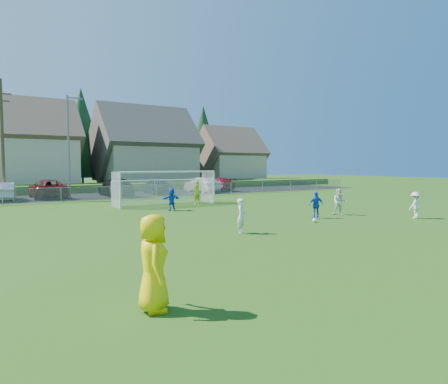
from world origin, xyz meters
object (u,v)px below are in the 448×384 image
(player_blue_a, at_px, (316,205))
(car_b, at_px, (5,192))
(player_white_b, at_px, (339,202))
(player_white_c, at_px, (415,205))
(car_c, at_px, (48,189))
(car_e, at_px, (157,186))
(car_d, at_px, (116,187))
(car_g, at_px, (217,184))
(soccer_ball, at_px, (315,220))
(player_white_a, at_px, (241,216))
(referee, at_px, (153,263))
(player_blue_b, at_px, (171,199))
(car_f, at_px, (202,185))
(goalkeeper, at_px, (197,192))
(soccer_goal, at_px, (164,183))

(player_blue_a, distance_m, car_b, 25.56)
(player_white_b, bearing_deg, player_white_c, -2.56)
(car_c, height_order, car_e, car_c)
(car_d, xyz_separation_m, car_g, (12.26, 1.53, -0.09))
(soccer_ball, bearing_deg, player_white_a, -173.31)
(car_c, distance_m, car_e, 10.20)
(referee, relative_size, car_g, 0.38)
(car_c, height_order, car_g, car_c)
(car_b, height_order, car_e, car_e)
(soccer_ball, distance_m, player_white_c, 6.11)
(player_blue_b, distance_m, car_e, 15.35)
(player_blue_b, relative_size, car_f, 0.30)
(car_b, bearing_deg, car_c, -158.67)
(player_white_c, relative_size, goalkeeper, 0.83)
(player_blue_b, distance_m, car_d, 13.87)
(goalkeeper, height_order, car_d, goalkeeper)
(player_white_a, bearing_deg, player_white_b, -28.17)
(car_f, distance_m, car_g, 3.19)
(car_f, bearing_deg, player_blue_a, 73.08)
(player_blue_a, relative_size, car_c, 0.25)
(player_white_a, height_order, soccer_goal, soccer_goal)
(goalkeeper, distance_m, car_f, 12.72)
(player_white_a, distance_m, car_f, 26.06)
(player_white_b, xyz_separation_m, car_b, (-15.58, 21.51, -0.03))
(car_f, bearing_deg, car_g, -156.68)
(player_white_b, height_order, player_white_c, player_white_b)
(player_blue_a, height_order, car_e, car_e)
(player_white_a, relative_size, car_b, 0.33)
(player_blue_b, relative_size, car_d, 0.25)
(player_white_a, bearing_deg, car_f, 22.40)
(player_white_b, height_order, car_g, player_white_b)
(player_white_a, distance_m, car_d, 23.36)
(goalkeeper, relative_size, car_c, 0.30)
(referee, relative_size, player_white_b, 1.27)
(car_c, xyz_separation_m, car_f, (15.22, -0.98, -0.02))
(referee, bearing_deg, player_blue_a, -40.90)
(car_b, relative_size, car_d, 0.80)
(referee, relative_size, car_c, 0.33)
(player_blue_b, relative_size, goalkeeper, 0.82)
(player_white_a, xyz_separation_m, goalkeeper, (4.85, 12.54, 0.13))
(player_white_b, distance_m, player_blue_b, 10.38)
(player_blue_a, relative_size, car_b, 0.33)
(player_blue_b, bearing_deg, referee, 56.93)
(player_white_a, xyz_separation_m, car_e, (6.52, 23.82, 0.05))
(car_b, bearing_deg, goalkeeper, 145.06)
(car_c, bearing_deg, referee, 84.96)
(referee, bearing_deg, player_blue_b, -9.71)
(car_f, xyz_separation_m, car_g, (2.85, 1.43, -0.05))
(car_g, bearing_deg, car_c, 0.69)
(player_blue_a, relative_size, car_g, 0.29)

